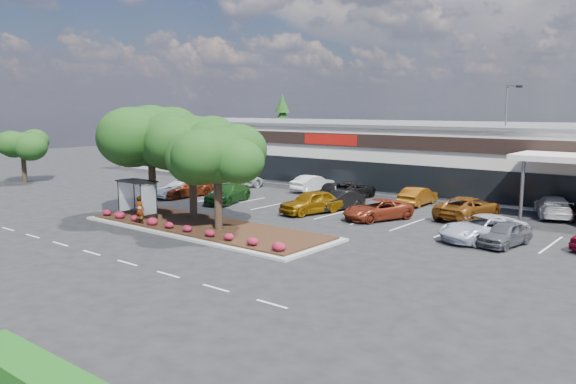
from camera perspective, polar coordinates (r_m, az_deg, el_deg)
The scene contains 29 objects.
ground at distance 32.63m, azimuth -11.09°, elevation -5.36°, with size 160.00×160.00×0.00m, color black.
retail_store at distance 59.59m, azimuth 14.65°, elevation 3.82°, with size 80.40×25.20×6.25m.
landscape_island at distance 36.64m, azimuth -8.34°, elevation -3.57°, with size 18.00×6.00×0.26m.
lane_markings at distance 40.05m, azimuth 0.24°, elevation -2.62°, with size 33.12×20.06×0.01m.
shrub_row at distance 35.20m, azimuth -10.85°, elevation -3.49°, with size 17.00×0.80×0.50m, color maroon, non-canonical shape.
bus_shelter at distance 39.80m, azimuth -14.92°, elevation 0.38°, with size 2.75×1.55×2.59m.
island_tree_west at distance 40.91m, azimuth -13.69°, elevation 3.32°, with size 7.20×7.20×7.89m, color #153610, non-canonical shape.
island_tree_mid at distance 38.69m, azimuth -9.68°, elevation 2.73°, with size 6.60×6.60×7.32m, color #153610, non-canonical shape.
island_tree_east at distance 34.80m, azimuth -7.13°, elevation 1.48°, with size 5.80×5.80×6.50m, color #153610, non-canonical shape.
hedge_south_east at distance 17.46m, azimuth -24.41°, elevation -16.92°, with size 6.00×1.30×0.90m, color #184915.
tree_west_far at distance 65.03m, azimuth -25.31°, elevation 3.34°, with size 4.80×4.80×5.61m, color #153610, non-canonical shape.
conifer_north_west at distance 85.78m, azimuth -0.56°, elevation 6.67°, with size 4.40×4.40×10.00m, color #153610.
person_waiting at distance 37.89m, azimuth -14.84°, elevation -1.75°, with size 0.66×0.44×1.82m, color #594C47.
light_pole at distance 50.78m, azimuth 21.19°, elevation 4.05°, with size 1.43×0.63×9.71m.
car_0 at distance 49.89m, azimuth -11.04°, elevation 0.25°, with size 1.50×4.29×1.41m, color #B8BCC4.
car_1 at distance 50.20m, azimuth -10.43°, elevation 0.40°, with size 2.19×5.39×1.56m, color #64240F.
car_2 at distance 46.62m, azimuth -6.12°, elevation -0.14°, with size 2.14×5.26×1.53m, color #184314.
car_3 at distance 43.20m, azimuth 5.19°, elevation -0.86°, with size 1.54×4.42×1.46m, color black.
car_4 at distance 41.55m, azimuth 2.39°, elevation -1.02°, with size 2.03×5.06×1.72m, color #7E4F06.
car_5 at distance 39.72m, azimuth 9.07°, elevation -1.79°, with size 2.35×5.11×1.42m, color maroon.
car_6 at distance 34.91m, azimuth 19.15°, elevation -3.49°, with size 2.52×5.46×1.52m, color silver.
car_7 at distance 34.13m, azimuth 21.19°, elevation -3.98°, with size 1.64×4.08×1.39m, color #525459.
car_9 at distance 55.17m, azimuth -5.24°, elevation 1.23°, with size 2.59×5.62×1.56m, color #B1B4BF.
car_10 at distance 52.59m, azimuth 2.52°, elevation 0.89°, with size 1.63×4.68×1.54m, color silver.
car_11 at distance 48.58m, azimuth 6.52°, elevation 0.20°, with size 2.54×5.52×1.53m, color black.
car_12 at distance 48.27m, azimuth 4.50°, elevation 0.18°, with size 1.81×4.50×1.53m, color black.
car_13 at distance 46.29m, azimuth 13.06°, elevation -0.41°, with size 1.56×4.48×1.48m, color #733C0A.
car_14 at distance 41.36m, azimuth 17.84°, elevation -1.55°, with size 2.68×5.82×1.62m, color brown.
car_16 at distance 44.38m, azimuth 25.31°, elevation -1.34°, with size 2.16×5.32×1.54m, color silver.
Camera 1 is at (24.33, -20.32, 7.72)m, focal length 35.00 mm.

